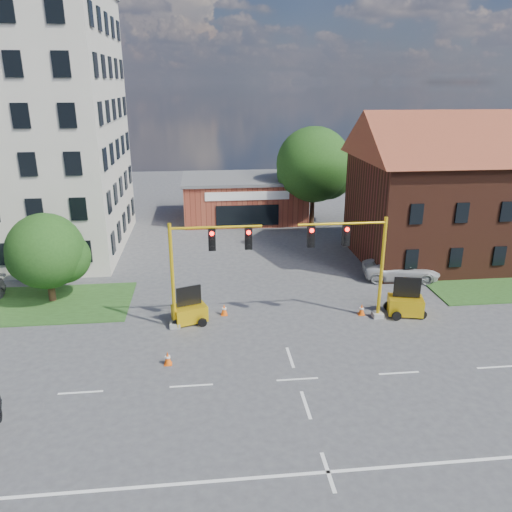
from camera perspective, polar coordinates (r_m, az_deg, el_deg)
name	(u,v)px	position (r m, az deg, el deg)	size (l,w,h in m)	color
ground	(297,379)	(24.45, 4.75, -13.86)	(120.00, 120.00, 0.00)	#434345
lane_markings	(311,419)	(22.05, 6.26, -18.06)	(60.00, 36.00, 0.01)	white
brick_shop	(244,197)	(51.45, -1.40, 6.70)	(12.40, 8.40, 4.30)	maroon
townhouse_row	(490,183)	(42.97, 25.22, 7.51)	(21.00, 11.00, 11.50)	#4B2316
tree_large	(317,167)	(49.03, 7.01, 10.06)	(7.57, 7.21, 9.47)	#3C2215
tree_nw_front	(50,253)	(33.67, -22.43, 0.35)	(4.98, 4.74, 5.78)	#3C2215
signal_mast_west	(202,262)	(27.72, -6.23, -0.71)	(5.30, 0.60, 6.20)	gray
signal_mast_east	(355,257)	(28.99, 11.25, -0.07)	(5.30, 0.60, 6.20)	gray
trailer_west	(190,312)	(29.53, -7.60, -6.31)	(2.19, 1.81, 2.14)	yellow
trailer_east	(405,304)	(31.47, 16.70, -5.24)	(2.27, 1.78, 2.29)	yellow
cone_a	(168,358)	(25.69, -10.06, -11.45)	(0.40, 0.40, 0.70)	#F1570C
cone_b	(224,310)	(30.33, -3.66, -6.15)	(0.40, 0.40, 0.70)	#F1570C
cone_c	(362,310)	(30.97, 11.97, -6.00)	(0.40, 0.40, 0.70)	#F1570C
cone_d	(401,311)	(31.38, 16.26, -6.03)	(0.40, 0.40, 0.70)	#F1570C
pickup_white	(401,269)	(37.01, 16.24, -1.44)	(2.47, 5.35, 1.49)	silver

